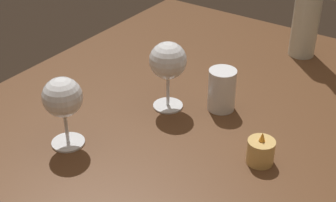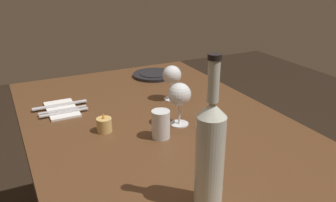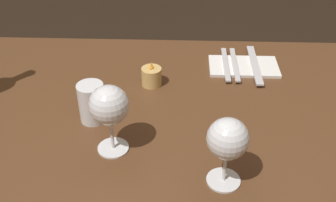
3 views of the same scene
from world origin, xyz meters
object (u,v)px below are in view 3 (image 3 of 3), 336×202
(wine_glass_right, at_px, (228,140))
(folded_napkin, at_px, (244,66))
(water_tumbler, at_px, (92,104))
(fork_outer, at_px, (226,64))
(votive_candle, at_px, (152,77))
(fork_inner, at_px, (235,64))
(wine_glass_left, at_px, (109,107))
(table_knife, at_px, (255,65))

(wine_glass_right, relative_size, folded_napkin, 0.76)
(water_tumbler, bearing_deg, fork_outer, 37.66)
(votive_candle, bearing_deg, fork_inner, 23.06)
(wine_glass_right, relative_size, votive_candle, 2.17)
(fork_inner, distance_m, fork_outer, 0.02)
(wine_glass_left, relative_size, fork_outer, 0.86)
(wine_glass_left, xyz_separation_m, wine_glass_right, (0.23, -0.08, -0.01))
(fork_outer, bearing_deg, fork_inner, 0.00)
(folded_napkin, bearing_deg, wine_glass_right, -101.34)
(wine_glass_right, distance_m, fork_inner, 0.45)
(water_tumbler, xyz_separation_m, votive_candle, (0.12, 0.15, -0.02))
(table_knife, bearing_deg, water_tumbler, -148.26)
(folded_napkin, height_order, table_knife, table_knife)
(fork_outer, height_order, table_knife, same)
(wine_glass_right, bearing_deg, votive_candle, 115.63)
(wine_glass_right, bearing_deg, fork_inner, 81.87)
(water_tumbler, xyz_separation_m, fork_inner, (0.35, 0.25, -0.03))
(folded_napkin, bearing_deg, fork_inner, 180.00)
(water_tumbler, relative_size, table_knife, 0.45)
(water_tumbler, xyz_separation_m, fork_outer, (0.32, 0.25, -0.03))
(water_tumbler, bearing_deg, table_knife, 31.74)
(votive_candle, relative_size, table_knife, 0.32)
(wine_glass_right, height_order, folded_napkin, wine_glass_right)
(folded_napkin, relative_size, fork_inner, 1.06)
(water_tumbler, height_order, folded_napkin, water_tumbler)
(votive_candle, relative_size, fork_inner, 0.37)
(wine_glass_left, relative_size, water_tumbler, 1.65)
(votive_candle, height_order, fork_inner, votive_candle)
(wine_glass_right, bearing_deg, wine_glass_left, 159.50)
(fork_inner, bearing_deg, water_tumbler, -144.38)
(table_knife, bearing_deg, wine_glass_left, -134.47)
(folded_napkin, bearing_deg, wine_glass_left, -131.85)
(folded_napkin, bearing_deg, votive_candle, -159.04)
(votive_candle, xyz_separation_m, fork_inner, (0.22, 0.10, -0.01))
(votive_candle, height_order, table_knife, votive_candle)
(votive_candle, bearing_deg, fork_outer, 25.60)
(water_tumbler, height_order, fork_outer, water_tumbler)
(folded_napkin, height_order, fork_inner, fork_inner)
(water_tumbler, bearing_deg, wine_glass_right, -32.82)
(wine_glass_right, bearing_deg, table_knife, 74.90)
(water_tumbler, distance_m, folded_napkin, 0.45)
(wine_glass_right, xyz_separation_m, fork_outer, (0.04, 0.43, -0.09))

